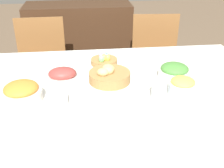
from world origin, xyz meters
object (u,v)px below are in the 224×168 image
(sideboard, at_px, (80,43))
(spoon, at_px, (154,118))
(egg_basket, at_px, (104,60))
(ham_platter, at_px, (62,74))
(chair_far_right, at_px, (156,63))
(knife, at_px, (148,118))
(pineapple_bowl, at_px, (182,86))
(green_salad_bowl, at_px, (174,71))
(butter_dish, at_px, (57,100))
(bread_basket, at_px, (110,75))
(chair_far_left, at_px, (42,68))
(fork, at_px, (86,123))
(dinner_plate, at_px, (117,120))
(carrot_bowl, at_px, (22,92))
(drinking_cup, at_px, (159,91))

(sideboard, relative_size, spoon, 6.87)
(egg_basket, xyz_separation_m, ham_platter, (-0.27, -0.18, -0.01))
(chair_far_right, height_order, sideboard, chair_far_right)
(chair_far_right, distance_m, knife, 1.34)
(chair_far_right, bearing_deg, egg_basket, -127.70)
(sideboard, relative_size, pineapple_bowl, 7.54)
(green_salad_bowl, distance_m, butter_dish, 0.72)
(sideboard, height_order, bread_basket, sideboard)
(sideboard, xyz_separation_m, pineapple_bowl, (0.55, -1.81, 0.37))
(chair_far_left, bearing_deg, sideboard, 65.17)
(green_salad_bowl, bearing_deg, ham_platter, 173.94)
(chair_far_left, relative_size, fork, 5.42)
(chair_far_left, distance_m, sideboard, 0.84)
(chair_far_left, bearing_deg, dinner_plate, -69.03)
(carrot_bowl, bearing_deg, pineapple_bowl, -1.55)
(sideboard, bearing_deg, spoon, -80.38)
(sideboard, bearing_deg, ham_platter, -93.90)
(drinking_cup, bearing_deg, spoon, -110.84)
(spoon, relative_size, drinking_cup, 1.75)
(knife, bearing_deg, butter_dish, 153.32)
(knife, xyz_separation_m, spoon, (0.03, 0.00, 0.00))
(egg_basket, distance_m, butter_dish, 0.55)
(butter_dish, bearing_deg, egg_basket, 58.32)
(chair_far_left, xyz_separation_m, knife, (0.65, -1.25, 0.27))
(chair_far_right, relative_size, butter_dish, 7.85)
(egg_basket, relative_size, green_salad_bowl, 0.90)
(chair_far_right, xyz_separation_m, drinking_cup, (-0.28, -1.07, 0.32))
(egg_basket, distance_m, spoon, 0.69)
(butter_dish, bearing_deg, dinner_plate, -34.85)
(sideboard, xyz_separation_m, carrot_bowl, (-0.30, -1.78, 0.37))
(dinner_plate, relative_size, fork, 1.45)
(spoon, distance_m, butter_dish, 0.51)
(pineapple_bowl, bearing_deg, chair_far_left, 130.52)
(fork, bearing_deg, bread_basket, 67.26)
(green_salad_bowl, distance_m, spoon, 0.47)
(drinking_cup, bearing_deg, butter_dish, 177.64)
(knife, xyz_separation_m, drinking_cup, (0.10, 0.18, 0.05))
(bread_basket, bearing_deg, egg_basket, 92.22)
(sideboard, bearing_deg, chair_far_right, -47.90)
(bread_basket, distance_m, carrot_bowl, 0.51)
(carrot_bowl, distance_m, butter_dish, 0.18)
(chair_far_left, xyz_separation_m, fork, (0.36, -1.25, 0.27))
(dinner_plate, relative_size, spoon, 1.45)
(ham_platter, height_order, knife, ham_platter)
(chair_far_right, xyz_separation_m, knife, (-0.38, -1.25, 0.27))
(dinner_plate, height_order, fork, dinner_plate)
(ham_platter, height_order, dinner_plate, ham_platter)
(pineapple_bowl, bearing_deg, egg_basket, 130.35)
(fork, xyz_separation_m, butter_dish, (-0.14, 0.20, 0.01))
(sideboard, xyz_separation_m, drinking_cup, (0.41, -1.84, 0.37))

